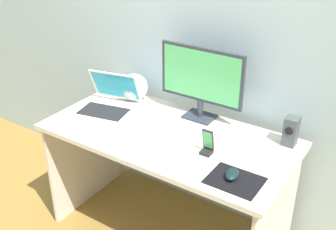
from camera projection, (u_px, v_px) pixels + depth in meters
name	position (u px, v px, depth m)	size (l,w,h in m)	color
wall_back	(209.00, 24.00, 2.39)	(6.00, 0.04, 2.50)	#94ABB3
desk	(168.00, 156.00, 2.39)	(1.40, 0.69, 0.73)	beige
monitor	(201.00, 79.00, 2.37)	(0.52, 0.14, 0.43)	#2A2F39
speaker_right	(291.00, 131.00, 2.17)	(0.07, 0.08, 0.16)	#3D4447
laptop	(108.00, 103.00, 2.56)	(0.38, 0.38, 0.22)	white
fishbowl	(134.00, 87.00, 2.67)	(0.18, 0.18, 0.18)	silver
keyboard_external	(146.00, 151.00, 2.14)	(0.39, 0.11, 0.01)	white
mousepad	(235.00, 180.00, 1.93)	(0.25, 0.20, 0.00)	black
mouse	(232.00, 174.00, 1.94)	(0.06, 0.10, 0.04)	black
phone_in_dock	(207.00, 145.00, 2.11)	(0.06, 0.05, 0.14)	black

